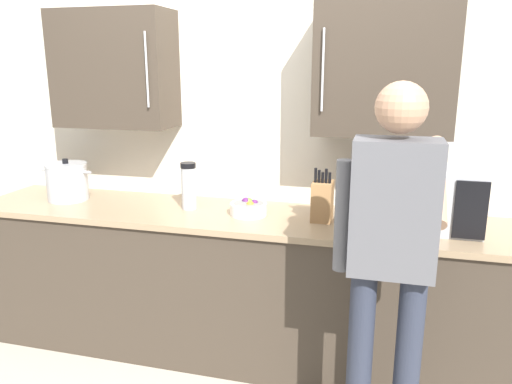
{
  "coord_description": "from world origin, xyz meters",
  "views": [
    {
      "loc": [
        0.84,
        -1.95,
        1.73
      ],
      "look_at": [
        0.15,
        0.64,
        1.05
      ],
      "focal_mm": 34.68,
      "sensor_mm": 36.0,
      "label": 1
    }
  ],
  "objects_px": {
    "knife_block": "(322,201)",
    "thermos_flask": "(189,186)",
    "microwave_oven": "(420,197)",
    "stock_pot": "(67,181)",
    "fruit_bowl": "(249,208)",
    "person_figure": "(391,249)"
  },
  "relations": [
    {
      "from": "microwave_oven",
      "to": "knife_block",
      "type": "bearing_deg",
      "value": -176.52
    },
    {
      "from": "microwave_oven",
      "to": "knife_block",
      "type": "height_order",
      "value": "microwave_oven"
    },
    {
      "from": "knife_block",
      "to": "fruit_bowl",
      "type": "bearing_deg",
      "value": -179.15
    },
    {
      "from": "fruit_bowl",
      "to": "thermos_flask",
      "type": "xyz_separation_m",
      "value": [
        -0.38,
        0.03,
        0.1
      ]
    },
    {
      "from": "microwave_oven",
      "to": "stock_pot",
      "type": "xyz_separation_m",
      "value": [
        -2.15,
        -0.01,
        -0.04
      ]
    },
    {
      "from": "microwave_oven",
      "to": "fruit_bowl",
      "type": "xyz_separation_m",
      "value": [
        -0.94,
        -0.04,
        -0.12
      ]
    },
    {
      "from": "microwave_oven",
      "to": "fruit_bowl",
      "type": "height_order",
      "value": "microwave_oven"
    },
    {
      "from": "microwave_oven",
      "to": "person_figure",
      "type": "distance_m",
      "value": 0.72
    },
    {
      "from": "microwave_oven",
      "to": "person_figure",
      "type": "height_order",
      "value": "person_figure"
    },
    {
      "from": "stock_pot",
      "to": "person_figure",
      "type": "distance_m",
      "value": 2.12
    },
    {
      "from": "stock_pot",
      "to": "knife_block",
      "type": "bearing_deg",
      "value": -0.76
    },
    {
      "from": "thermos_flask",
      "to": "person_figure",
      "type": "xyz_separation_m",
      "value": [
        1.17,
        -0.69,
        -0.03
      ]
    },
    {
      "from": "stock_pot",
      "to": "person_figure",
      "type": "height_order",
      "value": "person_figure"
    },
    {
      "from": "knife_block",
      "to": "thermos_flask",
      "type": "distance_m",
      "value": 0.8
    },
    {
      "from": "microwave_oven",
      "to": "thermos_flask",
      "type": "xyz_separation_m",
      "value": [
        -1.31,
        -0.01,
        -0.02
      ]
    },
    {
      "from": "knife_block",
      "to": "thermos_flask",
      "type": "xyz_separation_m",
      "value": [
        -0.8,
        0.02,
        0.03
      ]
    },
    {
      "from": "thermos_flask",
      "to": "knife_block",
      "type": "bearing_deg",
      "value": -1.72
    },
    {
      "from": "microwave_oven",
      "to": "knife_block",
      "type": "relative_size",
      "value": 2.65
    },
    {
      "from": "person_figure",
      "to": "fruit_bowl",
      "type": "bearing_deg",
      "value": 140.04
    },
    {
      "from": "thermos_flask",
      "to": "person_figure",
      "type": "height_order",
      "value": "person_figure"
    },
    {
      "from": "fruit_bowl",
      "to": "person_figure",
      "type": "distance_m",
      "value": 1.03
    },
    {
      "from": "knife_block",
      "to": "stock_pot",
      "type": "height_order",
      "value": "knife_block"
    }
  ]
}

